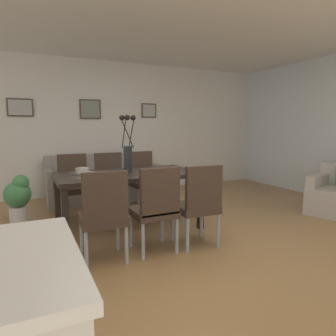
{
  "coord_description": "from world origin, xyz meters",
  "views": [
    {
      "loc": [
        -1.44,
        -2.79,
        1.33
      ],
      "look_at": [
        0.36,
        0.96,
        0.76
      ],
      "focal_mm": 32.28,
      "sensor_mm": 36.0,
      "label": 1
    }
  ],
  "objects_px": {
    "dining_chair_far_right": "(110,180)",
    "dining_chair_mid_left": "(199,201)",
    "centerpiece_vase": "(128,151)",
    "framed_picture_center": "(90,109)",
    "dining_chair_far_left": "(156,206)",
    "sofa": "(103,184)",
    "bowl_near_left": "(89,175)",
    "potted_plant": "(18,196)",
    "framed_picture_left": "(20,107)",
    "dining_chair_near_left": "(104,212)",
    "dining_chair_near_right": "(74,182)",
    "framed_picture_right": "(149,111)",
    "bowl_near_right": "(82,170)",
    "dining_table": "(128,178)",
    "dining_chair_mid_right": "(143,177)"
  },
  "relations": [
    {
      "from": "dining_chair_near_left",
      "to": "centerpiece_vase",
      "type": "distance_m",
      "value": 1.15
    },
    {
      "from": "bowl_near_left",
      "to": "potted_plant",
      "type": "relative_size",
      "value": 0.25
    },
    {
      "from": "framed_picture_right",
      "to": "dining_chair_mid_left",
      "type": "bearing_deg",
      "value": -102.49
    },
    {
      "from": "dining_chair_near_right",
      "to": "dining_chair_near_left",
      "type": "bearing_deg",
      "value": -89.34
    },
    {
      "from": "dining_chair_near_right",
      "to": "dining_chair_far_left",
      "type": "bearing_deg",
      "value": -71.88
    },
    {
      "from": "dining_chair_far_right",
      "to": "framed_picture_left",
      "type": "height_order",
      "value": "framed_picture_left"
    },
    {
      "from": "bowl_near_right",
      "to": "sofa",
      "type": "bearing_deg",
      "value": 68.1
    },
    {
      "from": "dining_chair_far_right",
      "to": "framed_picture_right",
      "type": "height_order",
      "value": "framed_picture_right"
    },
    {
      "from": "sofa",
      "to": "framed_picture_right",
      "type": "bearing_deg",
      "value": 23.31
    },
    {
      "from": "dining_table",
      "to": "bowl_near_left",
      "type": "bearing_deg",
      "value": -158.34
    },
    {
      "from": "dining_chair_near_right",
      "to": "framed_picture_center",
      "type": "xyz_separation_m",
      "value": [
        0.56,
        1.41,
        1.15
      ]
    },
    {
      "from": "dining_chair_far_left",
      "to": "sofa",
      "type": "xyz_separation_m",
      "value": [
        0.08,
        2.67,
        -0.23
      ]
    },
    {
      "from": "dining_chair_near_right",
      "to": "framed_picture_left",
      "type": "distance_m",
      "value": 1.93
    },
    {
      "from": "framed_picture_left",
      "to": "bowl_near_left",
      "type": "bearing_deg",
      "value": -74.86
    },
    {
      "from": "framed_picture_right",
      "to": "potted_plant",
      "type": "relative_size",
      "value": 0.48
    },
    {
      "from": "dining_chair_far_left",
      "to": "dining_chair_mid_left",
      "type": "height_order",
      "value": "same"
    },
    {
      "from": "potted_plant",
      "to": "sofa",
      "type": "bearing_deg",
      "value": 32.68
    },
    {
      "from": "framed_picture_right",
      "to": "centerpiece_vase",
      "type": "bearing_deg",
      "value": -118.06
    },
    {
      "from": "dining_chair_mid_left",
      "to": "framed_picture_left",
      "type": "relative_size",
      "value": 2.18
    },
    {
      "from": "dining_table",
      "to": "centerpiece_vase",
      "type": "bearing_deg",
      "value": 55.35
    },
    {
      "from": "bowl_near_left",
      "to": "potted_plant",
      "type": "xyz_separation_m",
      "value": [
        -0.77,
        1.11,
        -0.41
      ]
    },
    {
      "from": "centerpiece_vase",
      "to": "framed_picture_center",
      "type": "distance_m",
      "value": 2.36
    },
    {
      "from": "dining_chair_near_left",
      "to": "sofa",
      "type": "bearing_deg",
      "value": 76.69
    },
    {
      "from": "dining_chair_mid_left",
      "to": "dining_chair_mid_right",
      "type": "height_order",
      "value": "same"
    },
    {
      "from": "dining_chair_far_right",
      "to": "bowl_near_left",
      "type": "relative_size",
      "value": 5.41
    },
    {
      "from": "dining_chair_far_right",
      "to": "bowl_near_right",
      "type": "height_order",
      "value": "dining_chair_far_right"
    },
    {
      "from": "dining_chair_mid_left",
      "to": "bowl_near_right",
      "type": "height_order",
      "value": "dining_chair_mid_left"
    },
    {
      "from": "dining_chair_near_left",
      "to": "dining_chair_near_right",
      "type": "height_order",
      "value": "same"
    },
    {
      "from": "centerpiece_vase",
      "to": "sofa",
      "type": "xyz_separation_m",
      "value": [
        0.1,
        1.8,
        -0.74
      ]
    },
    {
      "from": "dining_chair_far_right",
      "to": "dining_chair_mid_left",
      "type": "distance_m",
      "value": 1.85
    },
    {
      "from": "dining_chair_mid_left",
      "to": "potted_plant",
      "type": "bearing_deg",
      "value": 135.1
    },
    {
      "from": "framed_picture_right",
      "to": "framed_picture_left",
      "type": "bearing_deg",
      "value": -180.0
    },
    {
      "from": "dining_chair_far_right",
      "to": "framed_picture_left",
      "type": "xyz_separation_m",
      "value": [
        -1.19,
        1.42,
        1.15
      ]
    },
    {
      "from": "bowl_near_right",
      "to": "potted_plant",
      "type": "bearing_deg",
      "value": 138.42
    },
    {
      "from": "framed_picture_left",
      "to": "framed_picture_right",
      "type": "xyz_separation_m",
      "value": [
        2.43,
        0.0,
        -0.0
      ]
    },
    {
      "from": "dining_table",
      "to": "dining_chair_near_left",
      "type": "distance_m",
      "value": 1.04
    },
    {
      "from": "dining_chair_near_right",
      "to": "sofa",
      "type": "distance_m",
      "value": 1.16
    },
    {
      "from": "dining_chair_near_left",
      "to": "centerpiece_vase",
      "type": "relative_size",
      "value": 1.25
    },
    {
      "from": "dining_table",
      "to": "dining_chair_far_right",
      "type": "xyz_separation_m",
      "value": [
        -0.02,
        0.86,
        -0.15
      ]
    },
    {
      "from": "dining_chair_near_left",
      "to": "sofa",
      "type": "xyz_separation_m",
      "value": [
        0.63,
        2.67,
        -0.23
      ]
    },
    {
      "from": "dining_chair_near_left",
      "to": "centerpiece_vase",
      "type": "height_order",
      "value": "centerpiece_vase"
    },
    {
      "from": "bowl_near_left",
      "to": "potted_plant",
      "type": "distance_m",
      "value": 1.41
    },
    {
      "from": "dining_chair_far_left",
      "to": "bowl_near_right",
      "type": "distance_m",
      "value": 1.25
    },
    {
      "from": "dining_chair_mid_right",
      "to": "centerpiece_vase",
      "type": "relative_size",
      "value": 1.25
    },
    {
      "from": "dining_chair_far_left",
      "to": "potted_plant",
      "type": "xyz_separation_m",
      "value": [
        -1.32,
        1.77,
        -0.14
      ]
    },
    {
      "from": "dining_chair_far_left",
      "to": "framed_picture_center",
      "type": "distance_m",
      "value": 3.35
    },
    {
      "from": "centerpiece_vase",
      "to": "bowl_near_left",
      "type": "xyz_separation_m",
      "value": [
        -0.54,
        -0.22,
        -0.24
      ]
    },
    {
      "from": "dining_chair_near_left",
      "to": "dining_chair_mid_left",
      "type": "distance_m",
      "value": 1.04
    },
    {
      "from": "framed_picture_right",
      "to": "dining_table",
      "type": "bearing_deg",
      "value": -118.06
    },
    {
      "from": "dining_chair_far_right",
      "to": "bowl_near_right",
      "type": "bearing_deg",
      "value": -128.92
    }
  ]
}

